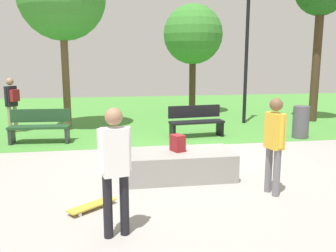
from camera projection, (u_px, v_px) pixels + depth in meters
name	position (u px, v px, depth m)	size (l,w,h in m)	color
ground_plane	(190.00, 160.00, 8.29)	(28.00, 28.00, 0.00)	#9E9993
grass_lawn	(150.00, 112.00, 15.73)	(26.60, 12.63, 0.01)	#478C38
concrete_ledge	(177.00, 165.00, 7.05)	(2.14, 1.04, 0.52)	gray
backpack_on_ledge	(178.00, 143.00, 7.02)	(0.28, 0.20, 0.32)	maroon
skater_performing_trick	(115.00, 163.00, 4.60)	(0.42, 0.27, 1.70)	black
skater_watching	(274.00, 139.00, 6.08)	(0.26, 0.42, 1.65)	slate
skateboard_by_ledge	(92.00, 205.00, 5.60)	(0.75, 0.65, 0.08)	gold
park_bench_by_oak	(196.00, 121.00, 10.68)	(1.64, 0.65, 0.91)	black
park_bench_near_path	(40.00, 125.00, 9.92)	(1.63, 0.57, 0.91)	#1E4223
tree_leaning_ash	(193.00, 35.00, 14.74)	(2.40, 2.40, 4.43)	#42301E
lamp_post	(247.00, 37.00, 12.45)	(0.28, 0.28, 5.04)	black
trash_bin	(301.00, 122.00, 10.52)	(0.46, 0.46, 0.93)	#4C4C51
pedestrian_with_backpack	(12.00, 100.00, 11.16)	(0.45, 0.44, 1.70)	tan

